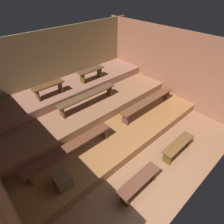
# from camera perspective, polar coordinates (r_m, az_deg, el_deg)

# --- Properties ---
(ground) EXTENTS (7.05, 6.19, 0.08)m
(ground) POSITION_cam_1_polar(r_m,az_deg,el_deg) (6.22, -2.17, -5.52)
(ground) COLOR #8B5D40
(wall_back) EXTENTS (7.05, 0.06, 2.66)m
(wall_back) POSITION_cam_1_polar(r_m,az_deg,el_deg) (7.47, -16.59, 13.19)
(wall_back) COLOR olive
(wall_back) RESTS_ON ground
(wall_right) EXTENTS (0.06, 6.19, 2.66)m
(wall_right) POSITION_cam_1_polar(r_m,az_deg,el_deg) (7.58, 16.48, 13.57)
(wall_right) COLOR brown
(wall_right) RESTS_ON ground
(platform_lower) EXTENTS (6.25, 4.14, 0.28)m
(platform_lower) POSITION_cam_1_polar(r_m,az_deg,el_deg) (6.48, -5.81, -1.56)
(platform_lower) COLOR #935E34
(platform_lower) RESTS_ON ground
(platform_middle) EXTENTS (6.25, 2.67, 0.28)m
(platform_middle) POSITION_cam_1_polar(r_m,az_deg,el_deg) (6.82, -9.77, 3.18)
(platform_middle) COLOR #8F5E41
(platform_middle) RESTS_ON platform_lower
(platform_upper) EXTENTS (6.25, 1.40, 0.28)m
(platform_upper) POSITION_cam_1_polar(r_m,az_deg,el_deg) (7.15, -12.91, 7.12)
(platform_upper) COLOR #8D5D4B
(platform_upper) RESTS_ON platform_middle
(bench_floor_left) EXTENTS (1.18, 0.30, 0.42)m
(bench_floor_left) POSITION_cam_1_polar(r_m,az_deg,el_deg) (4.60, 8.25, -20.37)
(bench_floor_left) COLOR brown
(bench_floor_left) RESTS_ON ground
(bench_floor_right) EXTENTS (1.18, 0.30, 0.42)m
(bench_floor_right) POSITION_cam_1_polar(r_m,az_deg,el_deg) (5.54, 19.48, -9.75)
(bench_floor_right) COLOR brown
(bench_floor_right) RESTS_ON ground
(bench_lower_left) EXTENTS (2.44, 0.30, 0.42)m
(bench_lower_left) POSITION_cam_1_polar(r_m,az_deg,el_deg) (4.87, -12.66, -10.69)
(bench_lower_left) COLOR brown
(bench_lower_left) RESTS_ON platform_lower
(bench_lower_right) EXTENTS (2.44, 0.30, 0.42)m
(bench_lower_right) POSITION_cam_1_polar(r_m,az_deg,el_deg) (6.47, 10.97, 3.12)
(bench_lower_right) COLOR brown
(bench_lower_right) RESTS_ON platform_lower
(bench_middle_center) EXTENTS (2.17, 0.30, 0.42)m
(bench_middle_center) POSITION_cam_1_polar(r_m,az_deg,el_deg) (6.16, -7.55, 4.75)
(bench_middle_center) COLOR brown
(bench_middle_center) RESTS_ON platform_middle
(bench_upper_left) EXTENTS (1.04, 0.30, 0.42)m
(bench_upper_left) POSITION_cam_1_polar(r_m,az_deg,el_deg) (6.43, -18.83, 7.06)
(bench_upper_left) COLOR #57341A
(bench_upper_left) RESTS_ON platform_upper
(bench_upper_right) EXTENTS (1.04, 0.30, 0.42)m
(bench_upper_right) POSITION_cam_1_polar(r_m,az_deg,el_deg) (7.17, -6.45, 12.00)
(bench_upper_right) COLOR brown
(bench_upper_right) RESTS_ON platform_upper
(wooden_crate_lower) EXTENTS (0.33, 0.33, 0.33)m
(wooden_crate_lower) POSITION_cam_1_polar(r_m,az_deg,el_deg) (4.54, -14.85, -19.79)
(wooden_crate_lower) COLOR brown
(wooden_crate_lower) RESTS_ON platform_lower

